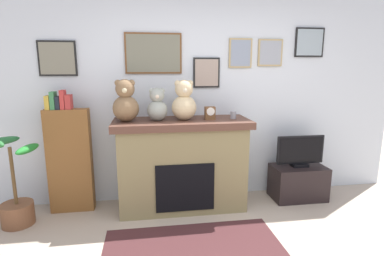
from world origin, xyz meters
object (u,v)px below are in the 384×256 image
object	(u,v)px
teddy_bear_brown	(157,106)
teddy_bear_cream	(126,103)
television	(300,152)
potted_plant	(15,197)
teddy_bear_grey	(184,102)
bookshelf	(69,158)
candle_jar	(233,115)
mantel_clock	(210,113)
tv_stand	(298,182)
fireplace	(182,163)

from	to	relation	value
teddy_bear_brown	teddy_bear_cream	bearing A→B (deg)	-179.98
television	potted_plant	bearing A→B (deg)	-176.99
potted_plant	teddy_bear_grey	world-z (taller)	teddy_bear_grey
bookshelf	potted_plant	distance (m)	0.67
candle_jar	teddy_bear_brown	bearing A→B (deg)	-179.97
bookshelf	mantel_clock	world-z (taller)	bookshelf
candle_jar	mantel_clock	size ratio (longest dim) A/B	0.58
teddy_bear_grey	potted_plant	bearing A→B (deg)	-174.97
candle_jar	teddy_bear_cream	distance (m)	1.25
television	teddy_bear_cream	xyz separation A→B (m)	(-2.13, -0.01, 0.66)
tv_stand	mantel_clock	distance (m)	1.50
mantel_clock	teddy_bear_cream	xyz separation A→B (m)	(-0.96, 0.00, 0.14)
potted_plant	teddy_bear_cream	xyz separation A→B (m)	(1.18, 0.16, 0.97)
bookshelf	teddy_bear_cream	size ratio (longest dim) A/B	3.03
potted_plant	mantel_clock	distance (m)	2.30
tv_stand	candle_jar	bearing A→B (deg)	-179.12
potted_plant	tv_stand	size ratio (longest dim) A/B	1.47
potted_plant	teddy_bear_brown	size ratio (longest dim) A/B	2.60
bookshelf	teddy_bear_grey	size ratio (longest dim) A/B	3.10
bookshelf	teddy_bear_brown	distance (m)	1.19
potted_plant	teddy_bear_brown	bearing A→B (deg)	6.03
bookshelf	mantel_clock	distance (m)	1.71
teddy_bear_cream	teddy_bear_brown	xyz separation A→B (m)	(0.35, 0.00, -0.04)
television	teddy_bear_brown	size ratio (longest dim) A/B	1.63
fireplace	teddy_bear_cream	xyz separation A→B (m)	(-0.63, -0.02, 0.74)
potted_plant	tv_stand	bearing A→B (deg)	3.04
mantel_clock	teddy_bear_grey	xyz separation A→B (m)	(-0.30, 0.00, 0.13)
teddy_bear_brown	teddy_bear_grey	bearing A→B (deg)	-0.02
mantel_clock	teddy_bear_brown	xyz separation A→B (m)	(-0.61, 0.00, 0.09)
teddy_bear_grey	television	bearing A→B (deg)	0.50
bookshelf	teddy_bear_brown	bearing A→B (deg)	-6.38
tv_stand	teddy_bear_cream	bearing A→B (deg)	-179.62
tv_stand	teddy_bear_brown	distance (m)	2.06
fireplace	tv_stand	size ratio (longest dim) A/B	2.37
television	fireplace	bearing A→B (deg)	179.79
potted_plant	teddy_bear_grey	xyz separation A→B (m)	(1.84, 0.16, 0.96)
tv_stand	teddy_bear_grey	bearing A→B (deg)	-179.45
tv_stand	teddy_bear_grey	size ratio (longest dim) A/B	1.45
fireplace	teddy_bear_grey	bearing A→B (deg)	-34.68
fireplace	teddy_bear_cream	world-z (taller)	teddy_bear_cream
teddy_bear_brown	mantel_clock	bearing A→B (deg)	-0.10
potted_plant	teddy_bear_grey	distance (m)	2.08
bookshelf	tv_stand	distance (m)	2.84
bookshelf	television	distance (m)	2.81
tv_stand	mantel_clock	size ratio (longest dim) A/B	4.51
fireplace	teddy_bear_cream	size ratio (longest dim) A/B	3.36
bookshelf	candle_jar	distance (m)	1.97
bookshelf	tv_stand	world-z (taller)	bookshelf
mantel_clock	teddy_bear_grey	bearing A→B (deg)	179.81
potted_plant	television	bearing A→B (deg)	3.01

